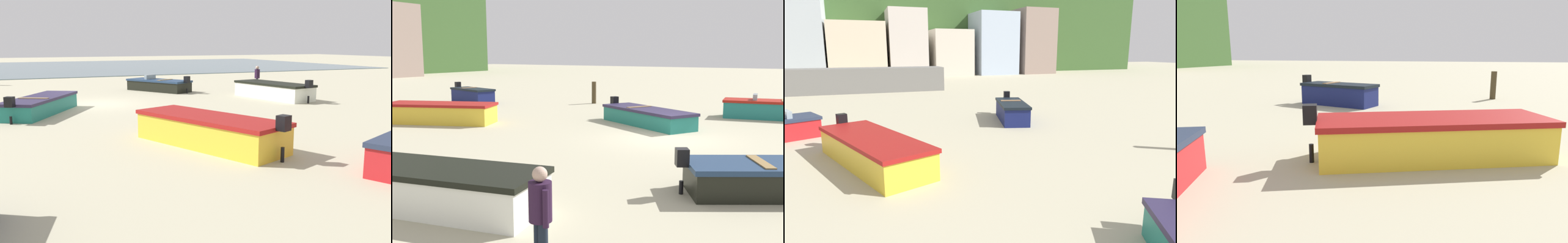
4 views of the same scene
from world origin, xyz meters
TOP-DOWN VIEW (x-y plane):
  - headland_hill at (0.00, 66.00)m, footprint 90.00×32.00m
  - harbor_pier at (-3.53, 30.00)m, footprint 17.57×2.40m
  - townhouse_left at (-7.84, 47.15)m, footprint 5.01×6.30m
  - townhouse_centre_left at (-1.67, 47.47)m, footprint 6.85×6.95m
  - townhouse_centre at (4.56, 47.47)m, footprint 4.85×6.94m
  - townhouse_centre_right at (10.58, 46.74)m, footprint 5.31×5.48m
  - townhouse_right at (17.10, 47.22)m, footprint 5.74×6.43m
  - townhouse_far_right at (23.48, 47.25)m, footprint 5.20×6.49m
  - boat_navy_1 at (5.40, 15.09)m, footprint 2.14×3.76m
  - boat_yellow_3 at (-1.48, 10.41)m, footprint 3.39×5.27m

SIDE VIEW (x-z plane):
  - boat_yellow_3 at x=-1.48m, z-range -0.15..1.08m
  - boat_navy_1 at x=5.40m, z-range -0.15..1.12m
  - harbor_pier at x=-3.53m, z-range 0.00..2.02m
  - townhouse_centre_right at x=10.58m, z-range 0.00..6.18m
  - townhouse_centre_left at x=-1.67m, z-range 0.00..6.93m
  - townhouse_centre at x=4.56m, z-range 0.00..8.68m
  - townhouse_right at x=17.10m, z-range 0.00..8.70m
  - townhouse_far_right at x=23.48m, z-range 0.00..9.38m
  - townhouse_left at x=-7.84m, z-range 0.00..10.64m
  - headland_hill at x=0.00m, z-range 0.00..16.06m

